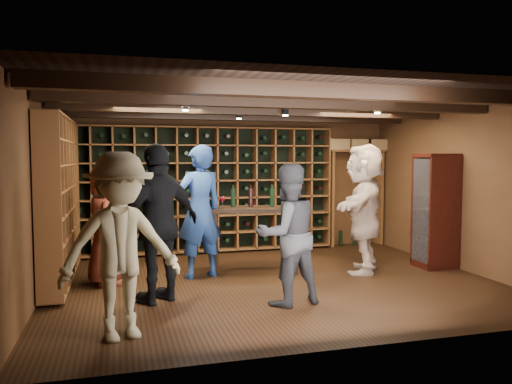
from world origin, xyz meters
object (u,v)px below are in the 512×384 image
object	(u,v)px
tasting_table	(254,215)
guest_khaki	(121,246)
guest_red_floral	(106,225)
guest_woman_black	(159,223)
display_cabinet	(435,213)
man_blue_shirt	(199,212)
man_grey_suit	(287,234)
guest_beige	(364,208)

from	to	relation	value
tasting_table	guest_khaki	bearing A→B (deg)	-116.75
guest_red_floral	guest_woman_black	bearing A→B (deg)	-145.14
display_cabinet	guest_khaki	distance (m)	5.12
man_blue_shirt	guest_red_floral	distance (m)	1.29
man_grey_suit	guest_beige	world-z (taller)	guest_beige
guest_khaki	guest_beige	distance (m)	4.02
man_blue_shirt	guest_red_floral	bearing A→B (deg)	-14.58
guest_khaki	tasting_table	distance (m)	3.10
guest_khaki	man_grey_suit	bearing A→B (deg)	3.78
man_blue_shirt	guest_woman_black	xyz separation A→B (m)	(-0.65, -1.08, -0.00)
guest_woman_black	tasting_table	size ratio (longest dim) A/B	1.35
man_blue_shirt	guest_khaki	distance (m)	2.47
man_blue_shirt	guest_khaki	bearing A→B (deg)	47.18
man_blue_shirt	tasting_table	size ratio (longest dim) A/B	1.36
guest_khaki	guest_woman_black	bearing A→B (deg)	53.46
display_cabinet	guest_khaki	bearing A→B (deg)	-158.37
display_cabinet	guest_woman_black	distance (m)	4.38
man_blue_shirt	man_grey_suit	bearing A→B (deg)	99.99
tasting_table	man_grey_suit	bearing A→B (deg)	-80.20
guest_woman_black	display_cabinet	bearing A→B (deg)	158.23
display_cabinet	guest_woman_black	bearing A→B (deg)	-169.99
man_grey_suit	guest_beige	bearing A→B (deg)	-152.61
display_cabinet	guest_beige	world-z (taller)	guest_beige
guest_woman_black	guest_khaki	size ratio (longest dim) A/B	1.06
display_cabinet	man_grey_suit	distance (m)	3.14
display_cabinet	tasting_table	distance (m)	2.84
man_grey_suit	guest_khaki	size ratio (longest dim) A/B	0.93
guest_woman_black	guest_red_floral	bearing A→B (deg)	-90.75
display_cabinet	guest_beige	bearing A→B (deg)	179.08
guest_red_floral	guest_beige	size ratio (longest dim) A/B	0.84
guest_beige	tasting_table	xyz separation A→B (m)	(-1.57, 0.49, -0.12)
man_blue_shirt	tasting_table	xyz separation A→B (m)	(0.87, 0.19, -0.10)
guest_red_floral	guest_khaki	bearing A→B (deg)	-171.47
tasting_table	display_cabinet	bearing A→B (deg)	2.15
man_grey_suit	guest_woman_black	bearing A→B (deg)	-29.21
guest_red_floral	guest_khaki	xyz separation A→B (m)	(0.18, -2.17, 0.08)
guest_beige	guest_red_floral	bearing A→B (deg)	-59.80
man_grey_suit	tasting_table	bearing A→B (deg)	-102.92
guest_red_floral	guest_khaki	world-z (taller)	guest_khaki
display_cabinet	guest_red_floral	world-z (taller)	display_cabinet
display_cabinet	man_blue_shirt	xyz separation A→B (m)	(-3.66, 0.32, 0.09)
guest_red_floral	guest_beige	bearing A→B (deg)	-90.21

